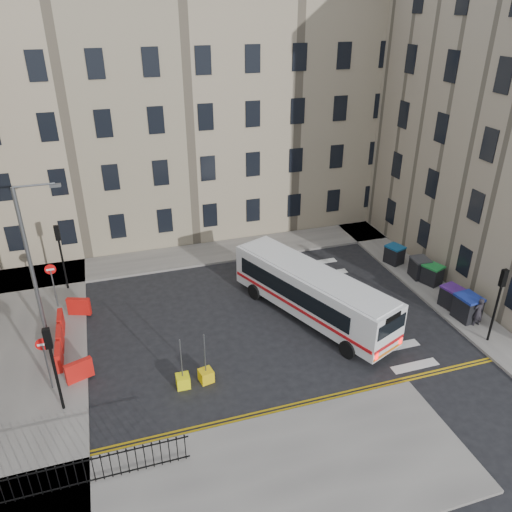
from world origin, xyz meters
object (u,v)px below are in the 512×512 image
wheelie_bin_d (420,268)px  pedestrian (478,312)px  streetlamp (30,262)px  bollard_chevron (183,381)px  bus (312,292)px  wheelie_bin_a (467,307)px  bollard_yellow (206,376)px  wheelie_bin_b (452,297)px  wheelie_bin_c (432,274)px  wheelie_bin_e (394,254)px

wheelie_bin_d → pedestrian: 5.47m
streetlamp → bollard_chevron: 9.50m
bus → wheelie_bin_a: size_ratio=7.37×
streetlamp → wheelie_bin_a: size_ratio=5.78×
wheelie_bin_d → bollard_yellow: bearing=-155.8°
streetlamp → bus: size_ratio=0.78×
wheelie_bin_b → wheelie_bin_c: wheelie_bin_b is taller
bus → wheelie_bin_c: 8.51m
streetlamp → wheelie_bin_e: 21.87m
wheelie_bin_b → bus: bearing=156.0°
wheelie_bin_e → wheelie_bin_d: bearing=-96.2°
wheelie_bin_a → wheelie_bin_d: 4.79m
streetlamp → wheelie_bin_a: streetlamp is taller
wheelie_bin_e → wheelie_bin_a: bearing=-106.9°
wheelie_bin_d → bollard_chevron: size_ratio=2.12×
streetlamp → wheelie_bin_e: size_ratio=6.05×
wheelie_bin_b → wheelie_bin_d: bearing=73.5°
bus → wheelie_bin_e: bearing=5.1°
streetlamp → pedestrian: bearing=-15.8°
wheelie_bin_e → bollard_yellow: (-14.32, -7.40, -0.46)m
wheelie_bin_c → bollard_yellow: bearing=175.3°
wheelie_bin_a → wheelie_bin_c: wheelie_bin_a is taller
streetlamp → wheelie_bin_d: 22.31m
wheelie_bin_b → wheelie_bin_d: wheelie_bin_d is taller
bus → streetlamp: bearing=146.9°
wheelie_bin_e → pedestrian: 7.62m
bus → bollard_chevron: 8.57m
streetlamp → bollard_chevron: (6.13, -6.03, -4.04)m
streetlamp → wheelie_bin_c: bearing=-4.2°
bus → wheelie_bin_d: bus is taller
bus → wheelie_bin_a: 8.46m
pedestrian → bollard_chevron: pedestrian is taller
wheelie_bin_a → bollard_chevron: 15.66m
wheelie_bin_c → bollard_yellow: wheelie_bin_c is taller
wheelie_bin_a → wheelie_bin_d: wheelie_bin_a is taller
wheelie_bin_d → bollard_chevron: 16.75m
streetlamp → bollard_yellow: size_ratio=13.57×
bus → wheelie_bin_d: bearing=-9.6°
wheelie_bin_a → bollard_yellow: (-14.57, -0.48, -0.56)m
wheelie_bin_e → pedestrian: (0.37, -7.61, 0.21)m
wheelie_bin_e → wheelie_bin_c: bearing=-95.0°
wheelie_bin_c → bollard_chevron: (-16.15, -4.39, -0.46)m
streetlamp → pedestrian: size_ratio=4.96×
streetlamp → pedestrian: (21.90, -6.20, -3.37)m
wheelie_bin_e → bollard_chevron: bearing=-173.1°
wheelie_bin_e → pedestrian: pedestrian is taller
bus → pedestrian: (8.03, -3.61, -0.65)m
wheelie_bin_d → wheelie_bin_e: size_ratio=0.95×
streetlamp → wheelie_bin_e: streetlamp is taller
bus → wheelie_bin_d: size_ratio=8.15×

